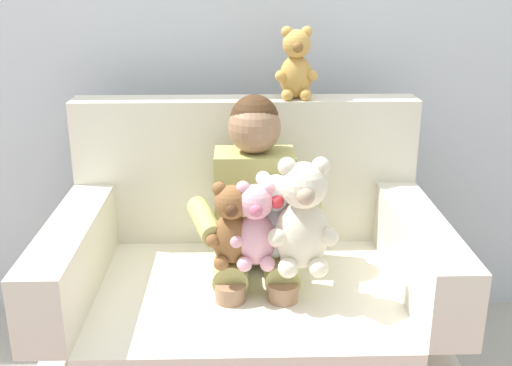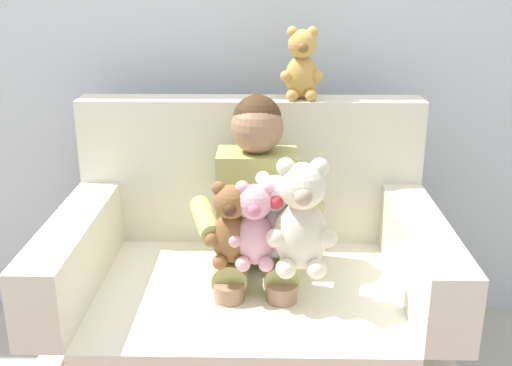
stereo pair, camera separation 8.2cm
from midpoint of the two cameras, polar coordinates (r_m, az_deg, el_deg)
armchair at (r=2.13m, az=-1.94°, el=-11.44°), size 1.22×0.85×0.97m
seated_child at (r=1.99m, az=-1.26°, el=-2.71°), size 0.45×0.39×0.82m
plush_brown at (r=1.84m, az=-3.52°, el=-4.06°), size 0.16×0.13×0.26m
plush_pink at (r=1.83m, az=-1.32°, el=-4.09°), size 0.16×0.13×0.27m
plush_white at (r=1.87m, az=0.58°, el=-3.35°), size 0.17×0.14×0.28m
plush_cream at (r=1.79m, az=3.03°, el=-3.32°), size 0.21×0.17×0.35m
plush_honey_on_backrest at (r=2.17m, az=2.63°, el=10.79°), size 0.15×0.12×0.25m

